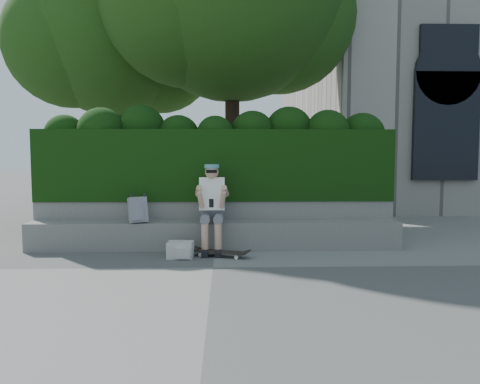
{
  "coord_description": "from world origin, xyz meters",
  "views": [
    {
      "loc": [
        0.18,
        -6.27,
        1.56
      ],
      "look_at": [
        0.4,
        1.0,
        0.95
      ],
      "focal_mm": 35.0,
      "sensor_mm": 36.0,
      "label": 1
    }
  ],
  "objects_px": {
    "skateboard": "(220,252)",
    "backpack_ground": "(180,250)",
    "backpack_plaid": "(138,210)",
    "person": "(212,204)"
  },
  "relations": [
    {
      "from": "skateboard",
      "to": "backpack_plaid",
      "type": "distance_m",
      "value": 1.51
    },
    {
      "from": "skateboard",
      "to": "person",
      "type": "bearing_deg",
      "value": 127.96
    },
    {
      "from": "skateboard",
      "to": "backpack_ground",
      "type": "height_order",
      "value": "backpack_ground"
    },
    {
      "from": "skateboard",
      "to": "backpack_ground",
      "type": "distance_m",
      "value": 0.6
    },
    {
      "from": "skateboard",
      "to": "backpack_ground",
      "type": "relative_size",
      "value": 2.22
    },
    {
      "from": "backpack_plaid",
      "to": "backpack_ground",
      "type": "height_order",
      "value": "backpack_plaid"
    },
    {
      "from": "backpack_plaid",
      "to": "backpack_ground",
      "type": "relative_size",
      "value": 1.08
    },
    {
      "from": "person",
      "to": "backpack_ground",
      "type": "xyz_separation_m",
      "value": [
        -0.46,
        -0.46,
        -0.63
      ]
    },
    {
      "from": "person",
      "to": "backpack_plaid",
      "type": "relative_size",
      "value": 3.39
    },
    {
      "from": "person",
      "to": "skateboard",
      "type": "bearing_deg",
      "value": -71.99
    }
  ]
}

